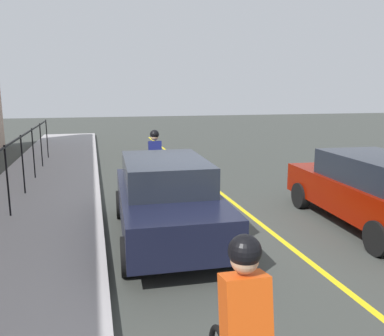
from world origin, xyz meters
TOP-DOWN VIEW (x-y plane):
  - ground_plane at (0.00, 0.00)m, footprint 80.00×80.00m
  - lane_line_centre at (0.00, -1.60)m, footprint 36.00×0.12m
  - sidewalk at (0.00, 3.40)m, footprint 40.00×3.20m
  - cyclist_lead at (3.86, 0.22)m, footprint 1.71×0.37m
  - patrol_sedan at (-0.17, -3.85)m, footprint 4.49×2.11m
  - parked_sedan_rear at (0.26, 0.57)m, footprint 4.46×2.06m

SIDE VIEW (x-z plane):
  - ground_plane at x=0.00m, z-range 0.00..0.00m
  - lane_line_centre at x=0.00m, z-range 0.00..0.01m
  - sidewalk at x=0.00m, z-range 0.00..0.15m
  - patrol_sedan at x=-0.17m, z-range 0.03..1.61m
  - parked_sedan_rear at x=0.26m, z-range 0.03..1.61m
  - cyclist_lead at x=3.86m, z-range 0.00..1.82m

